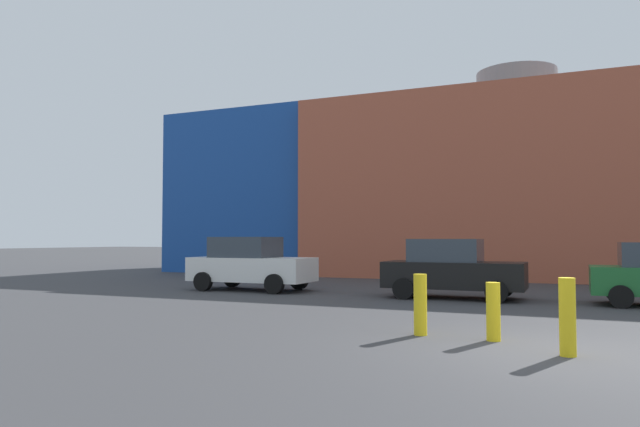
% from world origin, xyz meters
% --- Properties ---
extents(ground_plane, '(200.00, 200.00, 0.00)m').
position_xyz_m(ground_plane, '(0.00, 0.00, 0.00)').
color(ground_plane, '#38383A').
extents(building_backdrop, '(35.71, 12.93, 10.37)m').
position_xyz_m(building_backdrop, '(-2.16, 21.39, 4.27)').
color(building_backdrop, '#B2563D').
rests_on(building_backdrop, ground_plane).
extents(parked_car_0, '(4.23, 2.07, 1.83)m').
position_xyz_m(parked_car_0, '(-9.90, 7.61, 0.91)').
color(parked_car_0, white).
rests_on(parked_car_0, ground_plane).
extents(parked_car_1, '(4.06, 1.99, 1.76)m').
position_xyz_m(parked_car_1, '(-3.01, 7.61, 0.88)').
color(parked_car_1, black).
rests_on(parked_car_1, ground_plane).
extents(bollard_yellow_0, '(0.24, 0.24, 1.00)m').
position_xyz_m(bollard_yellow_0, '(-0.99, 0.59, 0.50)').
color(bollard_yellow_0, yellow).
rests_on(bollard_yellow_0, ground_plane).
extents(bollard_yellow_1, '(0.24, 0.24, 1.11)m').
position_xyz_m(bollard_yellow_1, '(-2.29, 0.68, 0.56)').
color(bollard_yellow_1, yellow).
rests_on(bollard_yellow_1, ground_plane).
extents(bollard_yellow_2, '(0.24, 0.24, 1.17)m').
position_xyz_m(bollard_yellow_2, '(0.19, -0.33, 0.59)').
color(bollard_yellow_2, yellow).
rests_on(bollard_yellow_2, ground_plane).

